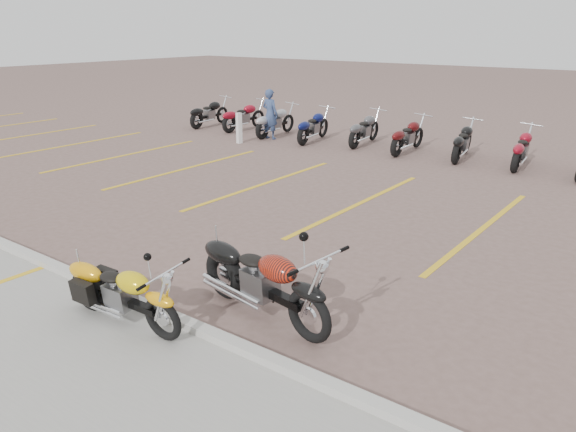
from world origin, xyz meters
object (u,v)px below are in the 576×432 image
object	(u,v)px
yellow_cruiser	(122,295)
person_a	(270,114)
flame_cruiser	(261,283)
bollard	(239,128)

from	to	relation	value
yellow_cruiser	person_a	bearing A→B (deg)	117.64
flame_cruiser	person_a	xyz separation A→B (m)	(-7.74, 9.87, 0.36)
flame_cruiser	bollard	xyz separation A→B (m)	(-8.09, 8.65, 0.01)
flame_cruiser	bollard	world-z (taller)	bollard
yellow_cruiser	flame_cruiser	world-z (taller)	flame_cruiser
person_a	flame_cruiser	bearing A→B (deg)	129.35
person_a	bollard	distance (m)	1.31
yellow_cruiser	flame_cruiser	size ratio (longest dim) A/B	0.84
flame_cruiser	bollard	size ratio (longest dim) A/B	2.39
flame_cruiser	person_a	distance (m)	12.55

